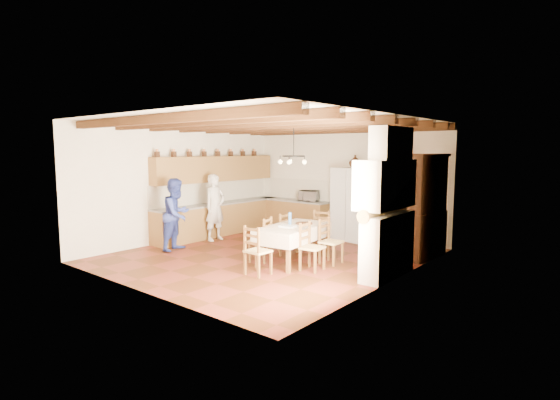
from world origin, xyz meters
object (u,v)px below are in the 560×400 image
object	(u,v)px
refrigerator	(353,204)
chair_end_near	(258,250)
microwave	(309,196)
chair_left_near	(261,239)
person_woman_blue	(177,214)
chair_left_far	(279,233)
chair_end_far	(320,232)
chair_right_far	(331,241)
dining_table	(293,229)
chair_right_near	(312,247)
person_man	(215,207)
hutch	(424,206)
person_woman_red	(370,227)

from	to	relation	value
refrigerator	chair_end_near	world-z (taller)	refrigerator
microwave	chair_end_near	bearing A→B (deg)	-81.92
chair_left_near	person_woman_blue	world-z (taller)	person_woman_blue
chair_left_far	microwave	world-z (taller)	microwave
chair_end_near	chair_end_far	bearing A→B (deg)	-84.36
chair_right_far	chair_end_near	bearing A→B (deg)	156.69
person_woman_blue	microwave	world-z (taller)	person_woman_blue
dining_table	person_woman_blue	xyz separation A→B (m)	(-2.81, -0.88, 0.16)
dining_table	chair_right_near	xyz separation A→B (m)	(0.70, -0.29, -0.22)
refrigerator	chair_end_near	size ratio (longest dim) A/B	1.99
refrigerator	chair_left_near	distance (m)	3.34
person_man	person_woman_blue	bearing A→B (deg)	-173.95
microwave	chair_left_far	bearing A→B (deg)	-83.54
chair_left_near	chair_end_far	distance (m)	1.61
dining_table	chair_end_far	world-z (taller)	chair_end_far
chair_end_far	hutch	bearing A→B (deg)	7.06
refrigerator	chair_right_far	world-z (taller)	refrigerator
person_woman_blue	microwave	size ratio (longest dim) A/B	3.12
refrigerator	chair_left_near	xyz separation A→B (m)	(-0.36, -3.29, -0.48)
dining_table	chair_left_near	distance (m)	0.74
refrigerator	dining_table	distance (m)	2.90
chair_left_near	person_man	xyz separation A→B (m)	(-2.41, 0.89, 0.40)
refrigerator	microwave	distance (m)	1.55
chair_left_near	person_woman_red	xyz separation A→B (m)	(1.74, 1.60, 0.23)
chair_left_far	chair_end_far	distance (m)	0.96
chair_right_far	person_woman_red	size ratio (longest dim) A/B	0.67
chair_left_near	microwave	bearing A→B (deg)	-177.52
chair_end_far	microwave	bearing A→B (deg)	113.24
hutch	person_woman_blue	world-z (taller)	hutch
person_man	microwave	xyz separation A→B (m)	(1.22, 2.53, 0.18)
hutch	chair_end_near	distance (m)	3.88
chair_left_near	person_woman_red	distance (m)	2.38
chair_end_far	person_woman_red	distance (m)	1.29
chair_right_near	dining_table	bearing A→B (deg)	62.17
dining_table	microwave	bearing A→B (deg)	120.31
chair_end_near	refrigerator	bearing A→B (deg)	-84.56
chair_end_near	chair_end_far	distance (m)	2.33
dining_table	chair_left_far	world-z (taller)	chair_left_far
chair_end_near	chair_end_far	size ratio (longest dim) A/B	1.00
refrigerator	person_woman_red	size ratio (longest dim) A/B	1.34
chair_right_near	microwave	bearing A→B (deg)	31.22
chair_left_near	chair_end_near	distance (m)	1.01
refrigerator	person_man	xyz separation A→B (m)	(-2.77, -2.39, -0.08)
chair_left_far	chair_right_far	distance (m)	1.40
dining_table	hutch	bearing A→B (deg)	46.87
chair_left_near	person_woman_red	bearing A→B (deg)	116.02
chair_left_near	chair_right_near	bearing A→B (deg)	78.73
dining_table	microwave	distance (m)	3.51
chair_left_near	refrigerator	bearing A→B (deg)	157.13
chair_right_near	chair_end_near	bearing A→B (deg)	139.84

